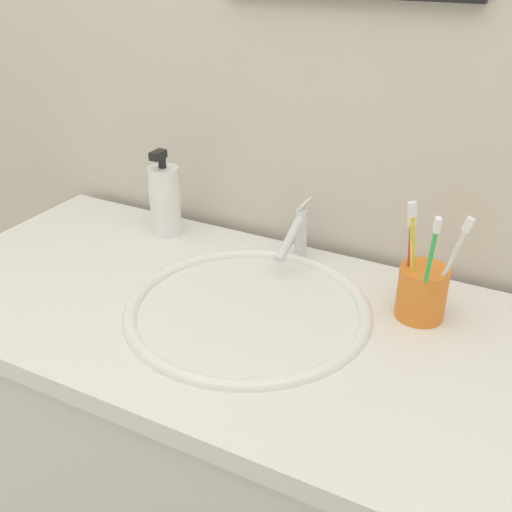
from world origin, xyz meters
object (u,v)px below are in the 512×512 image
Objects in this scene: toothbrush_yellow at (412,254)px; soap_dispenser at (165,199)px; faucet at (297,234)px; toothbrush_green at (429,266)px; toothbrush_cup at (422,293)px; toothbrush_white at (449,263)px; toothbrush_red at (410,257)px.

toothbrush_yellow is 0.54m from soap_dispenser.
toothbrush_yellow reaches higher than faucet.
soap_dispenser is at bearing 169.35° from toothbrush_green.
toothbrush_yellow is (-0.02, -0.02, 0.08)m from toothbrush_cup.
faucet is 0.74× the size of toothbrush_white.
toothbrush_yellow reaches higher than toothbrush_white.
toothbrush_green is at bearing -131.41° from toothbrush_white.
toothbrush_yellow reaches higher than toothbrush_green.
faucet is 0.81× the size of toothbrush_red.
faucet is at bearing 3.22° from soap_dispenser.
toothbrush_white is (0.03, 0.03, -0.00)m from toothbrush_green.
toothbrush_cup is 0.46× the size of toothbrush_white.
soap_dispenser is at bearing 173.14° from toothbrush_cup.
faucet is 0.70× the size of toothbrush_yellow.
toothbrush_cup is at bearing 163.57° from toothbrush_white.
toothbrush_green is at bearing -74.54° from toothbrush_cup.
faucet is 0.78× the size of soap_dispenser.
toothbrush_red is at bearing 135.15° from toothbrush_green.
soap_dispenser is (-0.55, 0.07, 0.03)m from toothbrush_cup.
toothbrush_green is 0.58m from soap_dispenser.
toothbrush_red is at bearing 111.62° from toothbrush_yellow.
toothbrush_cup is 0.08m from toothbrush_green.
toothbrush_red is (0.23, -0.09, 0.05)m from faucet.
soap_dispenser is (-0.53, 0.09, -0.04)m from toothbrush_yellow.
toothbrush_yellow is (0.24, -0.10, 0.06)m from faucet.
toothbrush_green is at bearing -10.65° from soap_dispenser.
faucet is 1.59× the size of toothbrush_cup.
toothbrush_white is at bearing 48.59° from toothbrush_green.
toothbrush_yellow is at bearing -68.38° from toothbrush_red.
toothbrush_red is 0.53m from soap_dispenser.
toothbrush_red is at bearing -174.95° from toothbrush_cup.
toothbrush_green is (0.01, -0.04, 0.07)m from toothbrush_cup.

